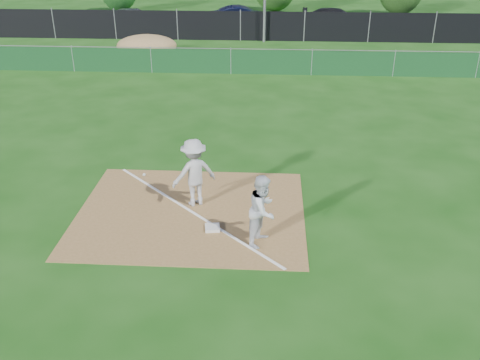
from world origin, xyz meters
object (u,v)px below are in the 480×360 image
object	(u,v)px
first_base	(212,228)
car_right	(337,19)
play_at_first	(194,173)
car_mid	(242,17)
runner	(263,210)
car_left	(134,17)

from	to	relation	value
first_base	car_right	xyz separation A→B (m)	(5.80, 26.88, 0.65)
play_at_first	car_mid	distance (m)	26.13
runner	car_left	bearing A→B (deg)	41.28
car_mid	runner	bearing A→B (deg)	175.69
play_at_first	runner	size ratio (longest dim) A/B	1.14
runner	car_mid	xyz separation A→B (m)	(-2.10, 27.89, -0.16)
car_left	car_mid	distance (m)	7.63
runner	car_mid	bearing A→B (deg)	26.15
first_base	car_mid	size ratio (longest dim) A/B	0.08
first_base	car_left	world-z (taller)	car_left
play_at_first	runner	bearing A→B (deg)	-43.22
first_base	car_mid	xyz separation A→B (m)	(-0.83, 27.43, 0.67)
first_base	car_left	distance (m)	28.37
play_at_first	car_mid	bearing A→B (deg)	90.48
first_base	play_at_first	distance (m)	1.70
car_left	car_right	distance (m)	14.24
car_left	car_right	bearing A→B (deg)	-103.85
runner	car_mid	world-z (taller)	runner
car_left	first_base	bearing A→B (deg)	-175.73
car_right	first_base	bearing A→B (deg)	170.88
play_at_first	car_mid	xyz separation A→B (m)	(-0.22, 26.13, -0.24)
first_base	play_at_first	bearing A→B (deg)	115.14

